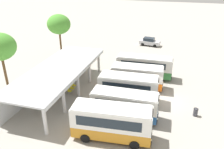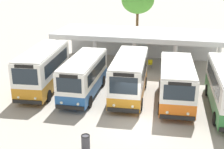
% 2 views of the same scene
% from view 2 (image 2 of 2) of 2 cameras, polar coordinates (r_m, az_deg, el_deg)
% --- Properties ---
extents(ground_plane, '(180.00, 180.00, 0.00)m').
position_cam_2_polar(ground_plane, '(19.90, 4.53, -9.22)').
color(ground_plane, '#A39E93').
extents(city_bus_nearest_orange, '(2.89, 7.50, 3.38)m').
position_cam_2_polar(city_bus_nearest_orange, '(25.11, -12.76, 1.19)').
color(city_bus_nearest_orange, black).
rests_on(city_bus_nearest_orange, ground).
extents(city_bus_second_in_row, '(2.36, 7.09, 2.99)m').
position_cam_2_polar(city_bus_second_in_row, '(23.60, -5.31, -0.09)').
color(city_bus_second_in_row, black).
rests_on(city_bus_second_in_row, ground).
extents(city_bus_middle_cream, '(2.63, 7.10, 3.24)m').
position_cam_2_polar(city_bus_middle_cream, '(23.12, 3.30, -0.14)').
color(city_bus_middle_cream, black).
rests_on(city_bus_middle_cream, ground).
extents(city_bus_fourth_amber, '(2.75, 6.87, 3.05)m').
position_cam_2_polar(city_bus_fourth_amber, '(22.51, 12.00, -1.36)').
color(city_bus_fourth_amber, black).
rests_on(city_bus_fourth_amber, ground).
extents(terminal_canopy, '(16.69, 6.07, 3.40)m').
position_cam_2_polar(terminal_canopy, '(31.84, 5.02, 6.91)').
color(terminal_canopy, silver).
rests_on(terminal_canopy, ground).
extents(waiting_chair_end_by_column, '(0.44, 0.44, 0.86)m').
position_cam_2_polar(waiting_chair_end_by_column, '(30.60, 4.37, 2.27)').
color(waiting_chair_end_by_column, slate).
rests_on(waiting_chair_end_by_column, ground).
extents(waiting_chair_second_from_end, '(0.44, 0.44, 0.86)m').
position_cam_2_polar(waiting_chair_second_from_end, '(30.52, 5.76, 2.18)').
color(waiting_chair_second_from_end, slate).
rests_on(waiting_chair_second_from_end, ground).
extents(waiting_chair_middle_seat, '(0.44, 0.44, 0.86)m').
position_cam_2_polar(waiting_chair_middle_seat, '(30.52, 7.17, 2.13)').
color(waiting_chair_middle_seat, slate).
rests_on(waiting_chair_middle_seat, ground).
extents(roadside_tree_behind_canopy, '(3.96, 3.96, 7.55)m').
position_cam_2_polar(roadside_tree_behind_canopy, '(37.81, 4.87, 13.78)').
color(roadside_tree_behind_canopy, brown).
rests_on(roadside_tree_behind_canopy, ground).
extents(litter_bin_apron, '(0.49, 0.49, 0.90)m').
position_cam_2_polar(litter_bin_apron, '(17.15, -4.97, -12.56)').
color(litter_bin_apron, '#3F3F47').
rests_on(litter_bin_apron, ground).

